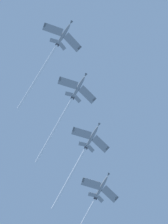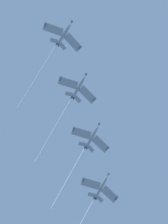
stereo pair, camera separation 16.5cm
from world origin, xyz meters
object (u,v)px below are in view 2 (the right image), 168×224
Objects in this scene: jet_second at (68,106)px; jet_fourth at (91,205)px; jet_third at (82,155)px; jet_lead at (52,53)px.

jet_fourth is at bearing -63.89° from jet_second.
jet_third is (9.28, -20.99, -6.36)m from jet_second.
jet_third is at bearing 118.44° from jet_fourth.
jet_fourth is (10.54, -19.47, -8.11)m from jet_third.
jet_fourth is (19.82, -40.46, -14.47)m from jet_second.
jet_second is 0.88× the size of jet_fourth.
jet_second is at bearing 116.11° from jet_fourth.
jet_second is at bearing -66.79° from jet_lead.
jet_lead is 48.84m from jet_third.
jet_second is 47.32m from jet_fourth.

